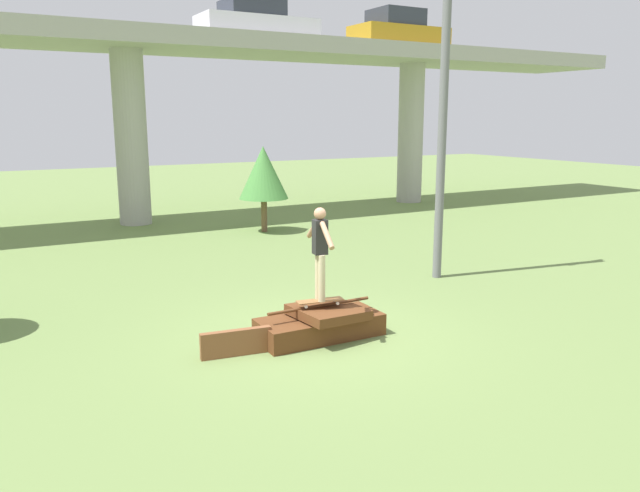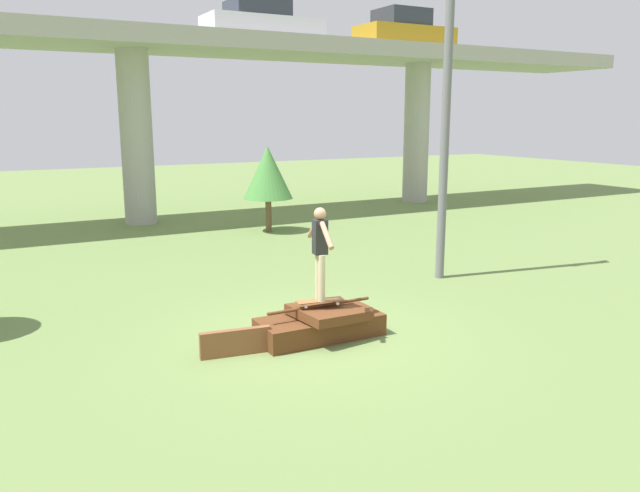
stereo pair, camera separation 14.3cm
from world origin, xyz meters
name	(u,v)px [view 1 (the left image)]	position (x,y,z in m)	size (l,w,h in m)	color
ground_plane	(320,337)	(0.00, 0.00, 0.00)	(80.00, 80.00, 0.00)	olive
scrap_pile	(322,324)	(0.03, -0.02, 0.25)	(2.17, 1.19, 0.59)	#5B3319
scrap_plank_loose	(236,343)	(-1.58, -0.08, 0.21)	(1.15, 0.27, 0.43)	brown
skateboard	(320,301)	(-0.02, -0.04, 0.67)	(0.84, 0.35, 0.09)	brown
skater	(320,247)	(-0.02, -0.04, 1.60)	(0.28, 1.18, 1.59)	#C6B78E
highway_overpass	(126,56)	(0.00, 13.39, 5.75)	(44.00, 4.17, 6.60)	#A8A59E
car_on_overpass_left	(256,23)	(4.79, 13.33, 7.13)	(4.38, 1.82, 1.30)	silver
car_on_overpass_mid	(398,32)	(10.97, 12.95, 7.18)	(4.01, 1.85, 1.43)	#B28419
utility_pole	(444,77)	(4.44, 2.24, 4.60)	(1.30, 0.20, 8.96)	slate
tree_behind_left	(263,173)	(3.34, 9.72, 1.95)	(1.61, 1.61, 2.82)	brown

